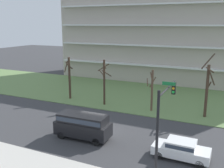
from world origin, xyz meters
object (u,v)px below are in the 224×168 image
(traffic_signal_mast, at_px, (164,116))
(van_black_center_left, at_px, (83,124))
(tree_center, at_px, (152,90))
(tree_right, at_px, (207,88))
(tree_left, at_px, (104,81))
(tree_far_left, at_px, (69,77))
(sedan_white_near_left, at_px, (181,149))

(traffic_signal_mast, bearing_deg, van_black_center_left, 159.61)
(tree_center, height_order, traffic_signal_mast, traffic_signal_mast)
(van_black_center_left, bearing_deg, tree_right, 45.75)
(tree_left, distance_m, traffic_signal_mast, 16.95)
(tree_far_left, height_order, sedan_white_near_left, tree_far_left)
(tree_right, relative_size, traffic_signal_mast, 1.10)
(tree_left, xyz_separation_m, sedan_white_near_left, (11.66, -9.92, -2.37))
(tree_left, relative_size, sedan_white_near_left, 1.35)
(tree_center, bearing_deg, tree_far_left, 178.79)
(tree_center, relative_size, tree_right, 0.70)
(tree_left, xyz_separation_m, van_black_center_left, (2.71, -9.92, -1.85))
(tree_left, height_order, sedan_white_near_left, tree_left)
(van_black_center_left, xyz_separation_m, traffic_signal_mast, (8.16, -3.03, 3.10))
(tree_center, bearing_deg, tree_left, -178.08)
(tree_far_left, relative_size, tree_left, 0.99)
(tree_left, distance_m, sedan_white_near_left, 15.50)
(tree_right, bearing_deg, van_black_center_left, -132.60)
(tree_far_left, height_order, tree_right, tree_right)
(tree_center, bearing_deg, van_black_center_left, -109.46)
(van_black_center_left, distance_m, traffic_signal_mast, 9.24)
(tree_left, bearing_deg, traffic_signal_mast, -50.01)
(tree_far_left, height_order, tree_center, tree_far_left)
(tree_left, height_order, tree_center, tree_left)
(van_black_center_left, bearing_deg, traffic_signal_mast, -22.03)
(sedan_white_near_left, bearing_deg, tree_right, 86.67)
(tree_left, relative_size, traffic_signal_mast, 0.90)
(van_black_center_left, bearing_deg, tree_left, 103.61)
(tree_far_left, bearing_deg, tree_right, 0.79)
(sedan_white_near_left, relative_size, traffic_signal_mast, 0.67)
(tree_far_left, xyz_separation_m, tree_right, (18.18, 0.25, 0.27))
(tree_far_left, height_order, tree_left, tree_left)
(tree_right, bearing_deg, tree_left, -176.72)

